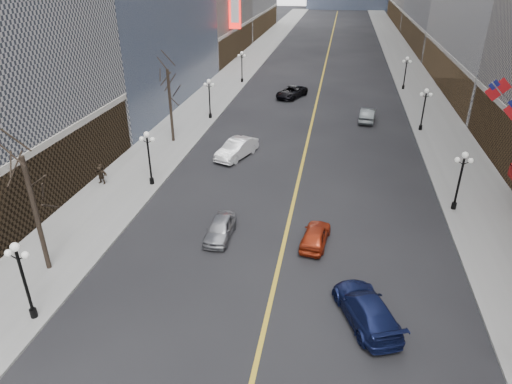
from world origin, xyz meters
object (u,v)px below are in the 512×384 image
at_px(car_sb_far, 368,115).
at_px(car_nb_near, 220,228).
at_px(car_nb_far, 292,92).
at_px(streetlamp_west_1, 149,153).
at_px(car_sb_mid, 315,235).
at_px(streetlamp_east_2, 424,105).
at_px(streetlamp_east_3, 406,70).
at_px(car_sb_near, 366,309).
at_px(streetlamp_east_1, 461,175).
at_px(streetlamp_west_2, 209,95).
at_px(streetlamp_west_3, 242,63).
at_px(car_nb_mid, 237,149).
at_px(streetlamp_west_0, 22,273).

bearing_deg(car_sb_far, car_nb_near, 75.04).
bearing_deg(car_nb_near, car_nb_far, 88.63).
bearing_deg(streetlamp_west_1, car_nb_far, 74.06).
height_order(car_sb_mid, car_sb_far, car_sb_far).
bearing_deg(streetlamp_east_2, car_sb_far, 156.17).
bearing_deg(streetlamp_east_3, car_sb_near, -97.88).
distance_m(streetlamp_east_1, car_sb_near, 14.86).
height_order(car_sb_near, car_sb_mid, car_sb_near).
distance_m(streetlamp_west_2, car_sb_mid, 28.08).
distance_m(streetlamp_west_3, car_sb_mid, 44.60).
height_order(streetlamp_east_3, car_nb_mid, streetlamp_east_3).
xyz_separation_m(streetlamp_east_2, car_nb_mid, (-18.03, -10.82, -2.05)).
xyz_separation_m(car_nb_far, car_sb_far, (9.73, -8.57, 0.01)).
height_order(streetlamp_west_3, car_nb_far, streetlamp_west_3).
distance_m(car_sb_near, car_sb_far, 33.52).
xyz_separation_m(streetlamp_east_1, car_nb_near, (-16.10, -6.64, -2.22)).
height_order(car_sb_near, car_sb_far, car_sb_far).
xyz_separation_m(streetlamp_east_1, car_nb_mid, (-18.03, 7.18, -2.05)).
height_order(car_nb_near, car_nb_far, car_nb_far).
bearing_deg(car_nb_far, car_nb_mid, -74.29).
bearing_deg(streetlamp_east_2, streetlamp_west_2, 180.00).
bearing_deg(streetlamp_east_2, car_nb_mid, -149.02).
distance_m(streetlamp_west_1, car_nb_far, 30.27).
height_order(streetlamp_east_1, streetlamp_west_2, same).
bearing_deg(streetlamp_west_2, streetlamp_east_1, -37.33).
bearing_deg(car_sb_near, car_sb_mid, -88.11).
relative_size(streetlamp_west_2, car_sb_mid, 1.14).
height_order(streetlamp_west_1, car_nb_far, streetlamp_west_1).
bearing_deg(streetlamp_west_2, streetlamp_east_2, 0.00).
relative_size(streetlamp_west_2, car_nb_near, 1.12).
bearing_deg(streetlamp_west_1, streetlamp_east_2, 37.33).
bearing_deg(streetlamp_east_1, streetlamp_east_2, 90.00).
xyz_separation_m(streetlamp_west_0, streetlamp_west_2, (0.00, 34.00, 0.00)).
relative_size(streetlamp_east_2, streetlamp_west_1, 1.00).
bearing_deg(car_nb_near, streetlamp_east_2, 56.74).
distance_m(streetlamp_east_2, car_sb_far, 6.46).
relative_size(streetlamp_west_0, streetlamp_west_3, 1.00).
height_order(streetlamp_west_0, streetlamp_west_3, same).
bearing_deg(streetlamp_west_1, car_sb_mid, -24.71).
bearing_deg(streetlamp_west_1, car_nb_mid, 52.17).
height_order(streetlamp_west_1, car_sb_far, streetlamp_west_1).
xyz_separation_m(streetlamp_east_1, car_sb_far, (-5.57, 20.46, -2.14)).
xyz_separation_m(streetlamp_west_2, car_nb_near, (7.50, -24.64, -2.22)).
distance_m(car_nb_mid, car_sb_far, 18.21).
bearing_deg(car_sb_mid, streetlamp_east_2, -104.92).
height_order(car_nb_mid, car_sb_near, car_nb_mid).
height_order(streetlamp_east_1, streetlamp_west_1, same).
bearing_deg(car_sb_mid, streetlamp_west_0, 41.97).
height_order(streetlamp_east_3, streetlamp_west_3, same).
bearing_deg(car_nb_near, streetlamp_east_3, 69.22).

